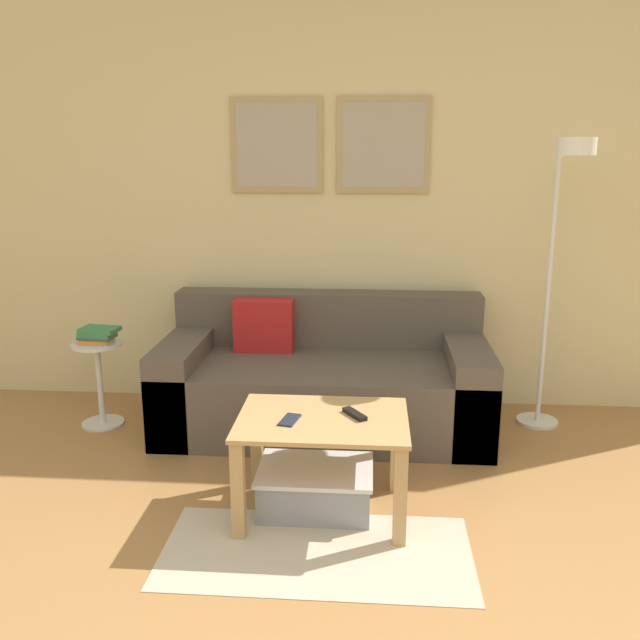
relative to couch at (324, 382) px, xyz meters
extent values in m
cube|color=beige|center=(0.17, 0.47, 1.00)|extent=(5.60, 0.06, 2.55)
cube|color=tan|center=(-0.32, 0.43, 1.38)|extent=(0.57, 0.02, 0.57)
cube|color=#ADA38E|center=(-0.32, 0.42, 1.38)|extent=(0.50, 0.01, 0.50)
cube|color=tan|center=(0.33, 0.43, 1.38)|extent=(0.57, 0.02, 0.57)
cube|color=#ADA38E|center=(0.33, 0.42, 1.38)|extent=(0.50, 0.01, 0.50)
cube|color=#C1B299|center=(0.07, -1.35, -0.27)|extent=(1.29, 0.63, 0.01)
cube|color=brown|center=(0.01, -0.04, -0.06)|extent=(1.91, 0.89, 0.42)
cube|color=brown|center=(0.01, 0.30, 0.32)|extent=(1.91, 0.20, 0.34)
cube|color=brown|center=(-0.83, -0.04, 0.00)|extent=(0.24, 0.89, 0.54)
cube|color=brown|center=(0.84, -0.04, 0.00)|extent=(0.24, 0.89, 0.54)
cube|color=red|center=(-0.38, 0.13, 0.31)|extent=(0.36, 0.14, 0.32)
cube|color=tan|center=(0.07, -1.02, 0.18)|extent=(0.76, 0.55, 0.02)
cube|color=tan|center=(-0.27, -1.26, -0.05)|extent=(0.06, 0.06, 0.45)
cube|color=tan|center=(0.41, -1.26, -0.05)|extent=(0.06, 0.06, 0.45)
cube|color=tan|center=(-0.27, -0.78, -0.05)|extent=(0.06, 0.06, 0.45)
cube|color=tan|center=(0.41, -0.78, -0.05)|extent=(0.06, 0.06, 0.45)
cube|color=gray|center=(0.03, -0.99, -0.18)|extent=(0.51, 0.36, 0.18)
cube|color=silver|center=(0.03, -0.99, -0.08)|extent=(0.53, 0.39, 0.02)
cylinder|color=white|center=(1.31, 0.13, -0.26)|extent=(0.25, 0.25, 0.02)
cylinder|color=white|center=(1.31, 0.13, 0.57)|extent=(0.03, 0.03, 1.65)
cylinder|color=white|center=(1.31, -0.03, 1.40)|extent=(0.02, 0.30, 0.02)
cylinder|color=white|center=(1.31, -0.18, 1.37)|extent=(0.20, 0.20, 0.09)
cylinder|color=silver|center=(-1.34, -0.10, -0.27)|extent=(0.25, 0.25, 0.01)
cylinder|color=silver|center=(-1.34, -0.10, -0.02)|extent=(0.04, 0.04, 0.48)
cylinder|color=silver|center=(-1.34, -0.10, 0.23)|extent=(0.30, 0.30, 0.02)
cube|color=#D18438|center=(-1.34, -0.10, 0.26)|extent=(0.18, 0.15, 0.03)
cube|color=#4C4C51|center=(-1.34, -0.09, 0.28)|extent=(0.21, 0.16, 0.01)
cube|color=#387F4C|center=(-1.34, -0.10, 0.29)|extent=(0.21, 0.14, 0.03)
cube|color=#387F4C|center=(-1.32, -0.09, 0.32)|extent=(0.23, 0.17, 0.03)
cube|color=black|center=(0.21, -0.99, 0.20)|extent=(0.12, 0.15, 0.02)
cube|color=#1E2338|center=(-0.07, -1.07, 0.20)|extent=(0.09, 0.15, 0.01)
camera|label=1|loc=(0.27, -3.83, 1.36)|focal=38.00mm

